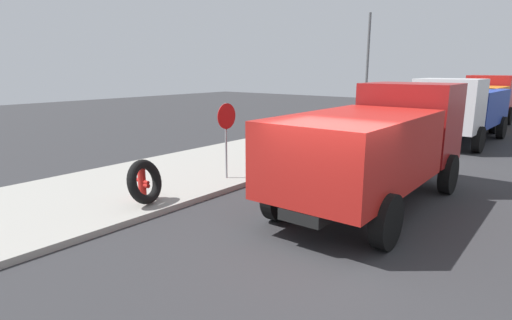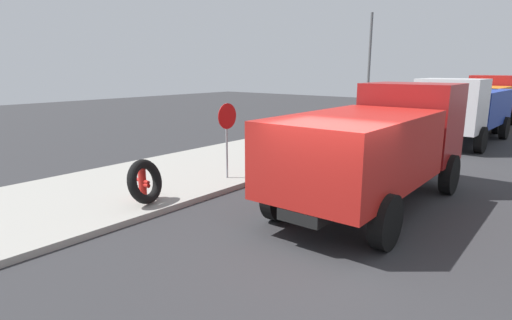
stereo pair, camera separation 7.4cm
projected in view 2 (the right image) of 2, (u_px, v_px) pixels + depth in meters
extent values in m
plane|color=#2D2D30|center=(325.00, 251.00, 7.86)|extent=(80.00, 80.00, 0.00)
cube|color=#99968E|center=(128.00, 187.00, 11.86)|extent=(36.00, 5.00, 0.15)
cylinder|color=red|center=(143.00, 184.00, 10.47)|extent=(0.20, 0.20, 0.74)
sphere|color=red|center=(142.00, 168.00, 10.38)|extent=(0.23, 0.23, 0.23)
cylinder|color=red|center=(147.00, 182.00, 10.34)|extent=(0.09, 0.16, 0.09)
cylinder|color=red|center=(138.00, 180.00, 10.56)|extent=(0.09, 0.16, 0.09)
cylinder|color=red|center=(147.00, 185.00, 10.36)|extent=(0.11, 0.16, 0.11)
torus|color=black|center=(145.00, 182.00, 10.01)|extent=(1.19, 0.74, 1.13)
cylinder|color=gray|center=(227.00, 141.00, 12.29)|extent=(0.06, 0.06, 2.27)
cylinder|color=red|center=(227.00, 116.00, 12.10)|extent=(0.76, 0.02, 0.76)
cube|color=red|center=(355.00, 150.00, 9.28)|extent=(4.83, 2.56, 1.60)
cube|color=maroon|center=(410.00, 122.00, 11.96)|extent=(2.03, 2.52, 2.20)
cube|color=black|center=(373.00, 180.00, 10.32)|extent=(7.01, 0.98, 0.24)
cylinder|color=black|center=(364.00, 162.00, 12.86)|extent=(1.10, 0.31, 1.10)
cylinder|color=black|center=(449.00, 174.00, 11.34)|extent=(1.10, 0.31, 1.10)
cylinder|color=black|center=(279.00, 197.00, 9.35)|extent=(1.10, 0.31, 1.10)
cylinder|color=black|center=(386.00, 222.00, 7.83)|extent=(1.10, 0.31, 1.10)
cube|color=#1E3899|center=(473.00, 107.00, 19.90)|extent=(4.87, 2.64, 1.60)
cube|color=silver|center=(451.00, 105.00, 17.18)|extent=(2.07, 2.56, 2.20)
cube|color=black|center=(464.00, 128.00, 19.29)|extent=(7.02, 1.11, 0.24)
cylinder|color=black|center=(481.00, 140.00, 16.82)|extent=(1.11, 0.33, 1.10)
cylinder|color=black|center=(419.00, 134.00, 18.42)|extent=(1.11, 0.33, 1.10)
cylinder|color=black|center=(504.00, 128.00, 20.21)|extent=(1.11, 0.33, 1.10)
cylinder|color=black|center=(451.00, 124.00, 21.81)|extent=(1.11, 0.33, 1.10)
cube|color=orange|center=(479.00, 101.00, 23.31)|extent=(4.83, 2.55, 1.60)
cube|color=maroon|center=(493.00, 93.00, 25.93)|extent=(2.03, 2.52, 2.20)
cube|color=black|center=(481.00, 116.00, 24.33)|extent=(7.01, 0.98, 0.24)
cylinder|color=black|center=(468.00, 113.00, 26.86)|extent=(1.10, 0.31, 1.10)
cylinder|color=black|center=(512.00, 116.00, 25.29)|extent=(1.10, 0.31, 1.10)
cylinder|color=black|center=(447.00, 120.00, 23.42)|extent=(1.10, 0.31, 1.10)
cylinder|color=black|center=(497.00, 124.00, 21.85)|extent=(1.10, 0.31, 1.10)
cylinder|color=#595B5E|center=(368.00, 78.00, 18.46)|extent=(0.12, 0.12, 5.65)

